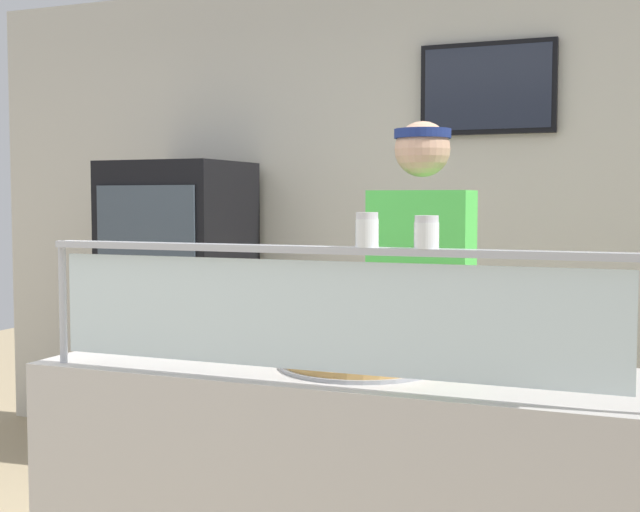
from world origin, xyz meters
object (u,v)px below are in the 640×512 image
at_px(pizza_server, 355,356).
at_px(pepper_flake_shaker, 426,234).
at_px(worker_figure, 422,320).
at_px(pizza_tray, 359,363).
at_px(parmesan_shaker, 367,232).
at_px(drink_fridge, 179,312).

height_order(pizza_server, pepper_flake_shaker, pepper_flake_shaker).
bearing_deg(pepper_flake_shaker, pizza_server, 139.27).
bearing_deg(worker_figure, pizza_tray, -90.57).
bearing_deg(pizza_tray, pepper_flake_shaker, -43.64).
distance_m(pizza_server, pepper_flake_shaker, 0.54).
bearing_deg(worker_figure, pizza_server, -91.11).
height_order(parmesan_shaker, drink_fridge, drink_fridge).
height_order(parmesan_shaker, worker_figure, worker_figure).
xyz_separation_m(pizza_tray, worker_figure, (0.01, 0.70, 0.04)).
bearing_deg(parmesan_shaker, worker_figure, 96.51).
xyz_separation_m(parmesan_shaker, worker_figure, (-0.11, 0.96, -0.37)).
distance_m(pizza_server, worker_figure, 0.72).
xyz_separation_m(pizza_tray, drink_fridge, (-1.66, 1.66, -0.13)).
height_order(pizza_tray, drink_fridge, drink_fridge).
height_order(pizza_server, drink_fridge, drink_fridge).
relative_size(parmesan_shaker, drink_fridge, 0.06).
bearing_deg(pizza_server, drink_fridge, 134.09).
relative_size(parmesan_shaker, pepper_flake_shaker, 1.09).
xyz_separation_m(pizza_tray, parmesan_shaker, (0.12, -0.27, 0.41)).
xyz_separation_m(pizza_tray, pizza_server, (-0.01, -0.02, 0.02)).
bearing_deg(pizza_server, pizza_tray, 70.41).
distance_m(worker_figure, drink_fridge, 1.93).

